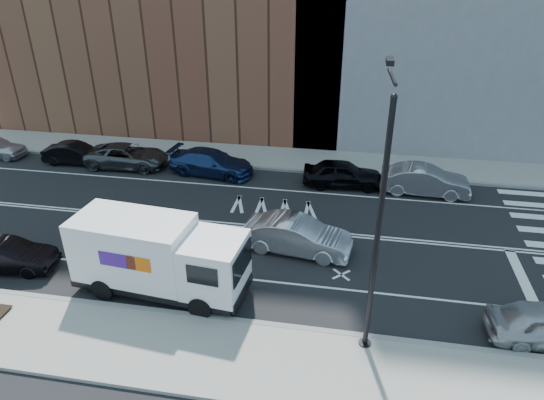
% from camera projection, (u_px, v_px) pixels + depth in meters
% --- Properties ---
extents(ground, '(120.00, 120.00, 0.00)m').
position_uv_depth(ground, '(226.00, 224.00, 24.60)').
color(ground, black).
rests_on(ground, ground).
extents(sidewalk_near, '(44.00, 3.60, 0.15)m').
position_uv_depth(sidewalk_near, '(161.00, 348.00, 16.89)').
color(sidewalk_near, gray).
rests_on(sidewalk_near, ground).
extents(sidewalk_far, '(44.00, 3.60, 0.15)m').
position_uv_depth(sidewalk_far, '(259.00, 157.00, 32.24)').
color(sidewalk_far, gray).
rests_on(sidewalk_far, ground).
extents(curb_near, '(44.00, 0.25, 0.17)m').
position_uv_depth(curb_near, '(179.00, 314.00, 18.45)').
color(curb_near, gray).
rests_on(curb_near, ground).
extents(curb_far, '(44.00, 0.25, 0.17)m').
position_uv_depth(curb_far, '(254.00, 168.00, 30.66)').
color(curb_far, gray).
rests_on(curb_far, ground).
extents(road_markings, '(40.00, 8.60, 0.01)m').
position_uv_depth(road_markings, '(226.00, 224.00, 24.60)').
color(road_markings, white).
rests_on(road_markings, ground).
extents(streetlight, '(0.44, 4.02, 9.34)m').
position_uv_depth(streetlight, '(379.00, 214.00, 15.14)').
color(streetlight, black).
rests_on(streetlight, ground).
extents(fedex_van, '(7.16, 3.03, 3.18)m').
position_uv_depth(fedex_van, '(158.00, 256.00, 19.12)').
color(fedex_van, black).
rests_on(fedex_van, ground).
extents(far_parked_b, '(4.16, 1.57, 1.36)m').
position_uv_depth(far_parked_b, '(76.00, 154.00, 31.16)').
color(far_parked_b, black).
rests_on(far_parked_b, ground).
extents(far_parked_c, '(5.26, 2.56, 1.44)m').
position_uv_depth(far_parked_c, '(127.00, 156.00, 30.71)').
color(far_parked_c, '#45484C').
rests_on(far_parked_c, ground).
extents(far_parked_d, '(5.48, 2.80, 1.52)m').
position_uv_depth(far_parked_d, '(211.00, 162.00, 29.67)').
color(far_parked_d, navy).
rests_on(far_parked_d, ground).
extents(far_parked_e, '(4.69, 2.13, 1.56)m').
position_uv_depth(far_parked_e, '(342.00, 174.00, 28.18)').
color(far_parked_e, black).
rests_on(far_parked_e, ground).
extents(far_parked_f, '(4.99, 1.95, 1.62)m').
position_uv_depth(far_parked_f, '(425.00, 180.00, 27.30)').
color(far_parked_f, '#9C9CA0').
rests_on(far_parked_f, ground).
extents(driving_sedan, '(5.14, 2.37, 1.63)m').
position_uv_depth(driving_sedan, '(297.00, 236.00, 22.07)').
color(driving_sedan, silver).
rests_on(driving_sedan, ground).
extents(near_parked_rear_a, '(4.29, 1.94, 1.36)m').
position_uv_depth(near_parked_rear_a, '(7.00, 256.00, 20.86)').
color(near_parked_rear_a, black).
rests_on(near_parked_rear_a, ground).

